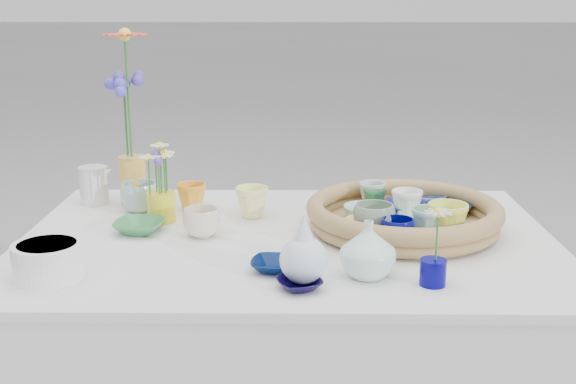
{
  "coord_description": "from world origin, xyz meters",
  "views": [
    {
      "loc": [
        0.02,
        -1.62,
        1.31
      ],
      "look_at": [
        0.0,
        0.02,
        0.87
      ],
      "focal_mm": 45.0,
      "sensor_mm": 36.0,
      "label": 1
    }
  ],
  "objects": [
    {
      "name": "wicker_tray",
      "position": [
        0.28,
        0.05,
        0.8
      ],
      "size": [
        0.47,
        0.47,
        0.08
      ],
      "primitive_type": null,
      "color": "olive",
      "rests_on": "display_table"
    },
    {
      "name": "tray_ceramic_0",
      "position": [
        0.31,
        0.13,
        0.8
      ],
      "size": [
        0.13,
        0.13,
        0.03
      ],
      "primitive_type": "imported",
      "rotation": [
        0.0,
        0.0,
        0.07
      ],
      "color": "navy",
      "rests_on": "wicker_tray"
    },
    {
      "name": "tray_ceramic_1",
      "position": [
        0.4,
        0.14,
        0.8
      ],
      "size": [
        0.12,
        0.12,
        0.03
      ],
      "primitive_type": "imported",
      "rotation": [
        0.0,
        0.0,
        -0.0
      ],
      "color": "#05163D",
      "rests_on": "wicker_tray"
    },
    {
      "name": "tray_ceramic_2",
      "position": [
        0.36,
        -0.07,
        0.83
      ],
      "size": [
        0.12,
        0.12,
        0.09
      ],
      "primitive_type": "imported",
      "rotation": [
        0.0,
        0.0,
        -0.4
      ],
      "color": "#F1F752",
      "rests_on": "wicker_tray"
    },
    {
      "name": "tray_ceramic_3",
      "position": [
        0.3,
        0.05,
        0.8
      ],
      "size": [
        0.14,
        0.14,
        0.03
      ],
      "primitive_type": "imported",
      "rotation": [
        0.0,
        0.0,
        -0.19
      ],
      "color": "#67A678",
      "rests_on": "wicker_tray"
    },
    {
      "name": "tray_ceramic_4",
      "position": [
        0.2,
        -0.04,
        0.82
      ],
      "size": [
        0.1,
        0.1,
        0.08
      ],
      "primitive_type": "imported",
      "rotation": [
        0.0,
        0.0,
        -0.1
      ],
      "color": "gray",
      "rests_on": "wicker_tray"
    },
    {
      "name": "tray_ceramic_5",
      "position": [
        0.19,
        0.09,
        0.8
      ],
      "size": [
        0.14,
        0.14,
        0.03
      ],
      "primitive_type": "imported",
      "rotation": [
        0.0,
        0.0,
        0.41
      ],
      "color": "#9AD9CB",
      "rests_on": "wicker_tray"
    },
    {
      "name": "tray_ceramic_6",
      "position": [
        0.22,
        0.2,
        0.82
      ],
      "size": [
        0.07,
        0.07,
        0.07
      ],
      "primitive_type": "imported",
      "rotation": [
        0.0,
        0.0,
        -0.06
      ],
      "color": "silver",
      "rests_on": "wicker_tray"
    },
    {
      "name": "tray_ceramic_7",
      "position": [
        0.29,
        0.09,
        0.82
      ],
      "size": [
        0.08,
        0.08,
        0.07
      ],
      "primitive_type": "imported",
      "rotation": [
        0.0,
        0.0,
        -0.08
      ],
      "color": "white",
      "rests_on": "wicker_tray"
    },
    {
      "name": "tray_ceramic_8",
      "position": [
        0.37,
        0.21,
        0.8
      ],
      "size": [
        0.12,
        0.12,
        0.03
      ],
      "primitive_type": "imported",
      "rotation": [
        0.0,
        0.0,
        -0.21
      ],
      "color": "#89A9E1",
      "rests_on": "wicker_tray"
    },
    {
      "name": "tray_ceramic_9",
      "position": [
        0.24,
        -0.1,
        0.81
      ],
      "size": [
        0.08,
        0.08,
        0.06
      ],
      "primitive_type": "imported",
      "rotation": [
        0.0,
        0.0,
        -0.02
      ],
      "color": "#040663",
      "rests_on": "wicker_tray"
    },
    {
      "name": "tray_ceramic_10",
      "position": [
        0.18,
        -0.0,
        0.79
      ],
      "size": [
        0.12,
        0.12,
        0.02
      ],
      "primitive_type": "imported",
      "rotation": [
        0.0,
        0.0,
        -0.3
      ],
      "color": "#FFF47D",
      "rests_on": "wicker_tray"
    },
    {
      "name": "tray_ceramic_11",
      "position": [
        0.32,
        -0.06,
        0.82
      ],
      "size": [
        0.1,
        0.1,
        0.07
      ],
      "primitive_type": "imported",
      "rotation": [
        0.0,
        0.0,
        0.41
      ],
      "color": "#A1E0D6",
      "rests_on": "wicker_tray"
    },
    {
      "name": "tray_ceramic_12",
      "position": [
        0.22,
        0.18,
        0.81
      ],
      "size": [
        0.07,
        0.07,
        0.06
      ],
      "primitive_type": "imported",
      "rotation": [
        0.0,
        0.0,
        -0.17
      ],
      "color": "#39894D",
      "rests_on": "wicker_tray"
    },
    {
      "name": "loose_ceramic_0",
      "position": [
        -0.26,
        0.22,
        0.8
      ],
      "size": [
        0.08,
        0.08,
        0.07
      ],
      "primitive_type": "imported",
      "rotation": [
        0.0,
        0.0,
        -0.03
      ],
      "color": "orange",
      "rests_on": "display_table"
    },
    {
      "name": "loose_ceramic_1",
      "position": [
        -0.09,
        0.16,
        0.8
      ],
      "size": [
        0.1,
        0.1,
        0.08
      ],
      "primitive_type": "imported",
      "rotation": [
        0.0,
        0.0,
        -0.22
      ],
      "color": "#FFFD8F",
      "rests_on": "display_table"
    },
    {
      "name": "loose_ceramic_2",
      "position": [
        -0.36,
        0.03,
        0.78
      ],
      "size": [
        0.13,
        0.13,
        0.03
      ],
      "primitive_type": "imported",
      "rotation": [
        0.0,
        0.0,
        -0.13
      ],
      "color": "#348045",
      "rests_on": "display_table"
    },
    {
      "name": "loose_ceramic_3",
      "position": [
        -0.2,
        0.0,
        0.8
      ],
      "size": [
        0.1,
        0.1,
        0.07
      ],
      "primitive_type": "imported",
      "rotation": [
        0.0,
        0.0,
        0.14
      ],
      "color": "beige",
      "rests_on": "display_table"
    },
    {
      "name": "loose_ceramic_4",
      "position": [
        -0.03,
        -0.22,
        0.78
      ],
      "size": [
        0.11,
        0.11,
        0.02
      ],
      "primitive_type": "imported",
      "rotation": [
        0.0,
        0.0,
        -0.17
      ],
      "color": "#001343",
      "rests_on": "display_table"
    },
    {
      "name": "loose_ceramic_5",
      "position": [
        -0.39,
        0.21,
        0.8
      ],
      "size": [
        0.13,
        0.13,
        0.08
      ],
      "primitive_type": "imported",
      "rotation": [
        0.0,
        0.0,
        -0.36
      ],
      "color": "#A0C2BD",
      "rests_on": "display_table"
    },
    {
      "name": "loose_ceramic_6",
      "position": [
        0.03,
        -0.32,
        0.78
      ],
      "size": [
        0.11,
        0.11,
        0.02
      ],
      "primitive_type": "imported",
      "rotation": [
        0.0,
        0.0,
        0.39
      ],
      "color": "black",
      "rests_on": "display_table"
    },
    {
      "name": "fluted_bowl",
      "position": [
        -0.48,
        -0.26,
        0.8
      ],
      "size": [
        0.18,
        0.18,
        0.07
      ],
      "primitive_type": null,
      "rotation": [
        0.0,
        0.0,
        0.3
      ],
      "color": "white",
      "rests_on": "display_table"
    },
    {
      "name": "bud_vase_paleblue",
      "position": [
        0.03,
        -0.28,
        0.84
      ],
      "size": [
        0.11,
        0.11,
        0.15
      ],
      "primitive_type": null,
      "rotation": [
        0.0,
        0.0,
        0.12
      ],
      "color": "silver",
      "rests_on": "display_table"
    },
    {
      "name": "bud_vase_seafoam",
      "position": [
        0.16,
        -0.25,
        0.82
      ],
      "size": [
        0.13,
        0.13,
        0.12
      ],
      "primitive_type": "imported",
      "rotation": [
        0.0,
        0.0,
        -0.11
      ],
      "color": "silver",
      "rests_on": "display_table"
    },
    {
      "name": "bud_vase_cobalt",
      "position": [
        0.29,
        -0.29,
        0.79
      ],
      "size": [
        0.06,
        0.06,
        0.05
      ],
      "primitive_type": "cylinder",
      "rotation": [
        0.0,
        0.0,
        0.09
      ],
      "color": "#020063",
      "rests_on": "display_table"
    },
    {
      "name": "single_daisy",
      "position": [
        0.29,
        -0.29,
        0.87
      ],
      "size": [
        0.07,
        0.07,
        0.12
      ],
      "primitive_type": null,
      "rotation": [
        0.0,
        0.0,
        -0.18
      ],
      "color": "silver",
      "rests_on": "bud_vase_cobalt"
    },
    {
      "name": "tall_vase_yellow",
      "position": [
        -0.42,
        0.28,
        0.83
      ],
      "size": [
        0.07,
        0.07,
        0.13
      ],
      "primitive_type": "cylinder",
      "rotation": [
        0.0,
        0.0,
        0.01
      ],
      "color": "gold",
      "rests_on": "display_table"
    },
    {
      "name": "gerbera",
      "position": [
        -0.42,
        0.28,
        1.06
      ],
      "size": [
        0.17,
        0.17,
        0.34
      ],
      "primitive_type": null,
      "rotation": [
        0.0,
        0.0,
        0.32
      ],
      "color": "#FF5132",
      "rests_on": "tall_vase_yellow"
    },
    {
      "name": "hydrangea",
      "position": [
        -0.44,
        0.29,
        1.0
      ],
      "size": [
        0.1,
        0.1,
        0.27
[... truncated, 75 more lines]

